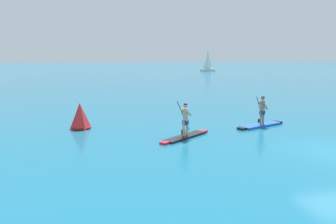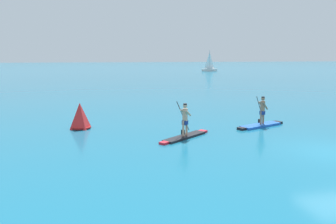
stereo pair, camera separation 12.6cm
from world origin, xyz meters
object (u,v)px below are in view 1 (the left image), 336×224
Objects in this scene: race_marker_buoy at (80,117)px; sailboat_right_horizon at (208,68)px; paddleboarder_near_left at (185,131)px; paddleboarder_mid_center at (261,121)px.

sailboat_right_horizon is (32.89, 67.40, 0.19)m from race_marker_buoy.
race_marker_buoy is 75.00m from sailboat_right_horizon.
race_marker_buoy is at bearing 80.37° from sailboat_right_horizon.
sailboat_right_horizon reaches higher than paddleboarder_near_left.
paddleboarder_near_left is 76.10m from sailboat_right_horizon.
paddleboarder_mid_center is (5.12, 1.61, -0.06)m from paddleboarder_near_left.
paddleboarder_mid_center is at bearing 88.30° from sailboat_right_horizon.
paddleboarder_near_left is at bearing 176.23° from paddleboarder_mid_center.
paddleboarder_mid_center is 2.33× the size of race_marker_buoy.
paddleboarder_mid_center reaches higher than race_marker_buoy.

